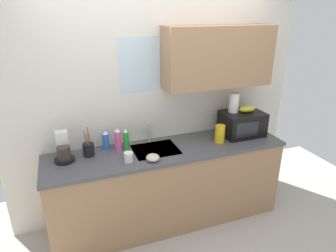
# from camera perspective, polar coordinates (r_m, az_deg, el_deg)

# --- Properties ---
(kitchen_wall_assembly) EXTENTS (3.28, 0.42, 2.50)m
(kitchen_wall_assembly) POSITION_cam_1_polar(r_m,az_deg,el_deg) (3.20, 0.33, 5.88)
(kitchen_wall_assembly) COLOR silver
(kitchen_wall_assembly) RESTS_ON ground
(counter_unit) EXTENTS (2.51, 0.63, 0.90)m
(counter_unit) POSITION_cam_1_polar(r_m,az_deg,el_deg) (3.28, -0.04, -11.30)
(counter_unit) COLOR #9E7551
(counter_unit) RESTS_ON ground
(sink_faucet) EXTENTS (0.03, 0.03, 0.21)m
(sink_faucet) POSITION_cam_1_polar(r_m,az_deg,el_deg) (3.19, -3.66, -1.20)
(sink_faucet) COLOR #B2B5BA
(sink_faucet) RESTS_ON counter_unit
(microwave) EXTENTS (0.46, 0.35, 0.27)m
(microwave) POSITION_cam_1_polar(r_m,az_deg,el_deg) (3.45, 14.17, 0.46)
(microwave) COLOR black
(microwave) RESTS_ON counter_unit
(banana_bunch) EXTENTS (0.20, 0.11, 0.07)m
(banana_bunch) POSITION_cam_1_polar(r_m,az_deg,el_deg) (3.42, 15.12, 3.23)
(banana_bunch) COLOR gold
(banana_bunch) RESTS_ON microwave
(paper_towel_roll) EXTENTS (0.11, 0.11, 0.22)m
(paper_towel_roll) POSITION_cam_1_polar(r_m,az_deg,el_deg) (3.36, 12.65, 4.45)
(paper_towel_roll) COLOR white
(paper_towel_roll) RESTS_ON microwave
(coffee_maker) EXTENTS (0.19, 0.21, 0.28)m
(coffee_maker) POSITION_cam_1_polar(r_m,az_deg,el_deg) (2.96, -19.62, -4.40)
(coffee_maker) COLOR black
(coffee_maker) RESTS_ON counter_unit
(dish_soap_bottle_green) EXTENTS (0.06, 0.06, 0.22)m
(dish_soap_bottle_green) POSITION_cam_1_polar(r_m,az_deg,el_deg) (3.04, -8.18, -2.59)
(dish_soap_bottle_green) COLOR green
(dish_soap_bottle_green) RESTS_ON counter_unit
(dish_soap_bottle_pink) EXTENTS (0.07, 0.07, 0.24)m
(dish_soap_bottle_pink) POSITION_cam_1_polar(r_m,az_deg,el_deg) (3.02, -9.68, -2.67)
(dish_soap_bottle_pink) COLOR #E55999
(dish_soap_bottle_pink) RESTS_ON counter_unit
(dish_soap_bottle_blue) EXTENTS (0.07, 0.07, 0.20)m
(dish_soap_bottle_blue) POSITION_cam_1_polar(r_m,az_deg,el_deg) (3.08, -11.94, -2.76)
(dish_soap_bottle_blue) COLOR blue
(dish_soap_bottle_blue) RESTS_ON counter_unit
(cereal_canister) EXTENTS (0.10, 0.10, 0.19)m
(cereal_canister) POSITION_cam_1_polar(r_m,az_deg,el_deg) (3.21, 10.03, -1.52)
(cereal_canister) COLOR gold
(cereal_canister) RESTS_ON counter_unit
(mug_white) EXTENTS (0.08, 0.08, 0.09)m
(mug_white) POSITION_cam_1_polar(r_m,az_deg,el_deg) (2.81, -7.66, -6.01)
(mug_white) COLOR white
(mug_white) RESTS_ON counter_unit
(utensil_crock) EXTENTS (0.11, 0.11, 0.30)m
(utensil_crock) POSITION_cam_1_polar(r_m,az_deg,el_deg) (2.99, -15.16, -4.33)
(utensil_crock) COLOR black
(utensil_crock) RESTS_ON counter_unit
(small_bowl) EXTENTS (0.13, 0.13, 0.06)m
(small_bowl) POSITION_cam_1_polar(r_m,az_deg,el_deg) (2.82, -2.98, -6.14)
(small_bowl) COLOR beige
(small_bowl) RESTS_ON counter_unit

